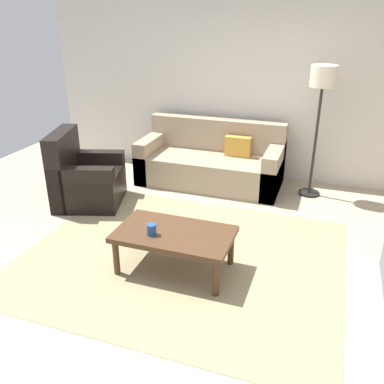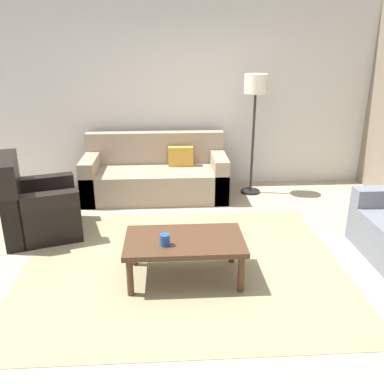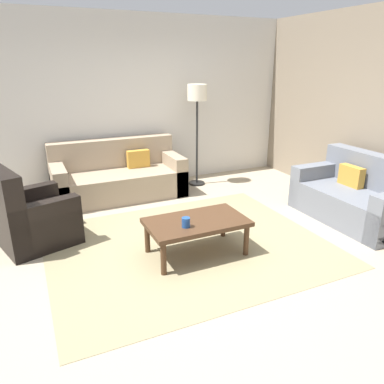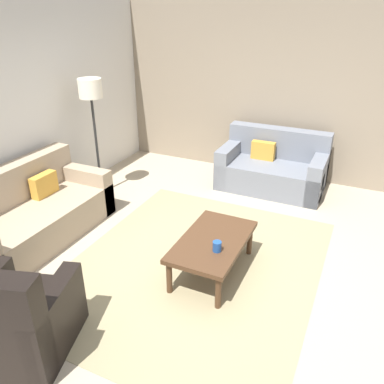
{
  "view_description": "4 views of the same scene",
  "coord_description": "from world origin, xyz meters",
  "px_view_note": "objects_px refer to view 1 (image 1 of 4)",
  "views": [
    {
      "loc": [
        1.28,
        -3.33,
        2.31
      ],
      "look_at": [
        0.06,
        0.14,
        0.68
      ],
      "focal_mm": 38.4,
      "sensor_mm": 36.0,
      "label": 1
    },
    {
      "loc": [
        -0.13,
        -3.54,
        2.11
      ],
      "look_at": [
        0.1,
        0.11,
        0.75
      ],
      "focal_mm": 37.75,
      "sensor_mm": 36.0,
      "label": 2
    },
    {
      "loc": [
        -1.59,
        -3.56,
        2.05
      ],
      "look_at": [
        0.11,
        0.13,
        0.61
      ],
      "focal_mm": 34.48,
      "sensor_mm": 36.0,
      "label": 3
    },
    {
      "loc": [
        -3.18,
        -1.46,
        2.62
      ],
      "look_at": [
        0.23,
        0.13,
        0.79
      ],
      "focal_mm": 36.35,
      "sensor_mm": 36.0,
      "label": 4
    }
  ],
  "objects_px": {
    "cup": "(152,230)",
    "lamp_standing": "(322,90)",
    "couch_main": "(212,162)",
    "coffee_table": "(174,237)",
    "armchair_leather": "(83,181)"
  },
  "relations": [
    {
      "from": "couch_main",
      "to": "armchair_leather",
      "type": "xyz_separation_m",
      "value": [
        -1.36,
        -1.27,
        0.01
      ]
    },
    {
      "from": "coffee_table",
      "to": "cup",
      "type": "bearing_deg",
      "value": -147.03
    },
    {
      "from": "armchair_leather",
      "to": "coffee_table",
      "type": "height_order",
      "value": "armchair_leather"
    },
    {
      "from": "couch_main",
      "to": "cup",
      "type": "relative_size",
      "value": 18.91
    },
    {
      "from": "coffee_table",
      "to": "armchair_leather",
      "type": "bearing_deg",
      "value": 148.33
    },
    {
      "from": "couch_main",
      "to": "cup",
      "type": "height_order",
      "value": "couch_main"
    },
    {
      "from": "armchair_leather",
      "to": "lamp_standing",
      "type": "relative_size",
      "value": 0.59
    },
    {
      "from": "couch_main",
      "to": "coffee_table",
      "type": "xyz_separation_m",
      "value": [
        0.31,
        -2.3,
        0.06
      ]
    },
    {
      "from": "cup",
      "to": "lamp_standing",
      "type": "xyz_separation_m",
      "value": [
        1.26,
        2.39,
        0.95
      ]
    },
    {
      "from": "couch_main",
      "to": "armchair_leather",
      "type": "relative_size",
      "value": 2.01
    },
    {
      "from": "coffee_table",
      "to": "lamp_standing",
      "type": "xyz_separation_m",
      "value": [
        1.09,
        2.28,
        1.05
      ]
    },
    {
      "from": "cup",
      "to": "couch_main",
      "type": "bearing_deg",
      "value": 93.21
    },
    {
      "from": "lamp_standing",
      "to": "couch_main",
      "type": "bearing_deg",
      "value": 178.9
    },
    {
      "from": "couch_main",
      "to": "lamp_standing",
      "type": "distance_m",
      "value": 1.79
    },
    {
      "from": "coffee_table",
      "to": "lamp_standing",
      "type": "bearing_deg",
      "value": 64.49
    }
  ]
}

